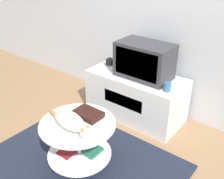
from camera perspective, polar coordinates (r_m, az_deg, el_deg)
name	(u,v)px	position (r m, az deg, el deg)	size (l,w,h in m)	color
ground_plane	(79,167)	(2.70, -7.11, -16.37)	(12.00, 12.00, 0.00)	#93704C
wall_back	(164,8)	(3.19, 11.28, 17.02)	(8.00, 0.05, 2.60)	silver
rug	(79,166)	(2.70, -7.12, -16.21)	(1.83, 1.43, 0.02)	#1E2333
tv_stand	(136,96)	(3.28, 5.18, -1.33)	(1.18, 0.57, 0.56)	silver
tv	(144,60)	(3.05, 7.07, 6.30)	(0.63, 0.38, 0.41)	#333338
speaker	(110,62)	(3.43, -0.38, 6.07)	(0.08, 0.08, 0.08)	black
mug	(167,87)	(2.82, 11.97, 0.53)	(0.07, 0.07, 0.10)	teal
coffee_table	(79,139)	(2.53, -7.19, -10.58)	(0.70, 0.70, 0.47)	#B2B2B7
dvd_box	(88,114)	(2.49, -5.24, -5.30)	(0.27, 0.18, 0.05)	black
cat	(70,121)	(2.33, -9.05, -6.83)	(0.58, 0.21, 0.15)	silver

